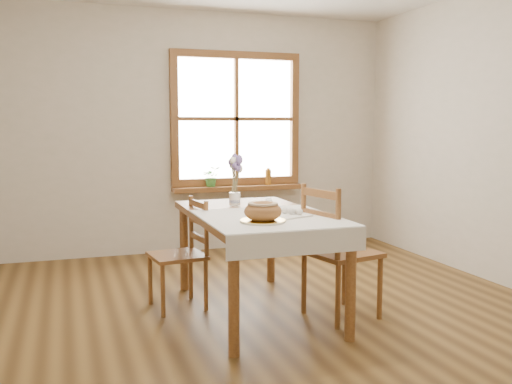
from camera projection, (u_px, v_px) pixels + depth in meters
ground at (270, 325)px, 3.98m from camera, size 5.00×5.00×0.00m
room_walls at (270, 76)px, 3.78m from camera, size 4.60×5.10×2.65m
window at (236, 119)px, 6.29m from camera, size 1.46×0.08×1.46m
window_sill at (238, 188)px, 6.31m from camera, size 1.46×0.20×0.05m
dining_table at (256, 224)px, 4.18m from camera, size 0.90×1.60×0.75m
table_linen at (270, 218)px, 3.89m from camera, size 0.91×0.99×0.01m
chair_left at (177, 254)px, 4.31m from camera, size 0.45×0.44×0.83m
chair_right at (342, 251)px, 4.11m from camera, size 0.56×0.55×0.97m
bread_plate at (263, 221)px, 3.69m from camera, size 0.36×0.36×0.02m
bread_loaf at (263, 210)px, 3.68m from camera, size 0.25×0.25×0.13m
egg_napkin at (288, 216)px, 3.92m from camera, size 0.33×0.30×0.01m
eggs at (289, 211)px, 3.92m from camera, size 0.26×0.24×0.04m
salt_shaker at (269, 203)px, 4.24m from camera, size 0.05×0.05×0.09m
pepper_shaker at (269, 204)px, 4.21m from camera, size 0.05×0.05×0.09m
flower_vase at (235, 200)px, 4.48m from camera, size 0.10×0.10×0.10m
lavender_bouquet at (235, 175)px, 4.46m from camera, size 0.16×0.16×0.30m
potted_plant at (212, 179)px, 6.20m from camera, size 0.21×0.23×0.17m
amber_bottle at (268, 176)px, 6.41m from camera, size 0.09×0.09×0.19m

